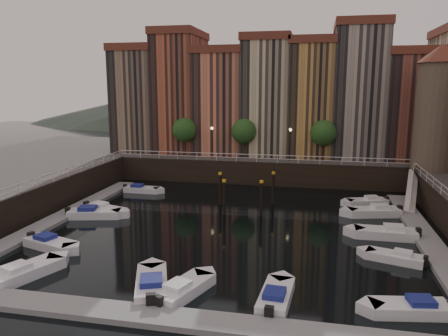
% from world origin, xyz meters
% --- Properties ---
extents(ground, '(200.00, 200.00, 0.00)m').
position_xyz_m(ground, '(0.00, 0.00, 0.00)').
color(ground, black).
rests_on(ground, ground).
extents(quay_far, '(80.00, 20.00, 3.00)m').
position_xyz_m(quay_far, '(0.00, 26.00, 1.50)').
color(quay_far, black).
rests_on(quay_far, ground).
extents(dock_left, '(2.00, 28.00, 0.35)m').
position_xyz_m(dock_left, '(-16.20, -1.00, 0.17)').
color(dock_left, gray).
rests_on(dock_left, ground).
extents(dock_right, '(2.00, 28.00, 0.35)m').
position_xyz_m(dock_right, '(16.20, -1.00, 0.17)').
color(dock_right, gray).
rests_on(dock_right, ground).
extents(dock_near, '(30.00, 2.00, 0.35)m').
position_xyz_m(dock_near, '(0.00, -17.00, 0.17)').
color(dock_near, gray).
rests_on(dock_near, ground).
extents(mountains, '(145.00, 100.00, 18.00)m').
position_xyz_m(mountains, '(1.72, 110.00, 7.92)').
color(mountains, '#2D382D').
rests_on(mountains, ground).
extents(far_terrace, '(48.70, 10.30, 17.50)m').
position_xyz_m(far_terrace, '(3.31, 23.50, 10.95)').
color(far_terrace, '#846C54').
rests_on(far_terrace, quay_far).
extents(corner_tower, '(5.20, 5.20, 13.80)m').
position_xyz_m(corner_tower, '(20.00, 14.50, 10.19)').
color(corner_tower, '#6B5B4C').
rests_on(corner_tower, quay_right).
extents(promenade_trees, '(21.20, 3.20, 5.20)m').
position_xyz_m(promenade_trees, '(-1.33, 18.20, 6.58)').
color(promenade_trees, black).
rests_on(promenade_trees, quay_far).
extents(street_lamps, '(10.36, 0.36, 4.18)m').
position_xyz_m(street_lamps, '(-1.00, 17.20, 5.90)').
color(street_lamps, black).
rests_on(street_lamps, quay_far).
extents(railings, '(36.08, 34.04, 0.52)m').
position_xyz_m(railings, '(0.00, 4.88, 3.79)').
color(railings, white).
rests_on(railings, ground).
extents(gangway, '(2.78, 8.32, 3.73)m').
position_xyz_m(gangway, '(17.10, 10.00, 1.92)').
color(gangway, white).
rests_on(gangway, ground).
extents(mooring_pilings, '(5.79, 5.22, 3.78)m').
position_xyz_m(mooring_pilings, '(0.30, 5.11, 1.65)').
color(mooring_pilings, black).
rests_on(mooring_pilings, ground).
extents(boat_left_1, '(4.84, 2.99, 1.09)m').
position_xyz_m(boat_left_1, '(-12.74, -8.68, 0.37)').
color(boat_left_1, white).
rests_on(boat_left_1, ground).
extents(boat_left_2, '(5.29, 2.96, 1.18)m').
position_xyz_m(boat_left_2, '(-13.39, -0.66, 0.40)').
color(boat_left_2, white).
rests_on(boat_left_2, ground).
extents(boat_left_3, '(5.03, 3.09, 1.13)m').
position_xyz_m(boat_left_3, '(-13.07, 0.70, 0.38)').
color(boat_left_3, white).
rests_on(boat_left_3, ground).
extents(boat_left_4, '(4.36, 1.61, 1.00)m').
position_xyz_m(boat_left_4, '(-12.87, 9.76, 0.34)').
color(boat_left_4, white).
rests_on(boat_left_4, ground).
extents(boat_right_0, '(4.66, 2.35, 1.05)m').
position_xyz_m(boat_right_0, '(12.65, -13.51, 0.35)').
color(boat_right_0, white).
rests_on(boat_right_0, ground).
extents(boat_right_1, '(4.23, 2.62, 0.95)m').
position_xyz_m(boat_right_1, '(13.06, -5.95, 0.32)').
color(boat_right_1, white).
rests_on(boat_right_1, ground).
extents(boat_right_2, '(5.19, 1.89, 1.19)m').
position_xyz_m(boat_right_2, '(13.17, -0.85, 0.40)').
color(boat_right_2, white).
rests_on(boat_right_2, ground).
extents(boat_right_3, '(5.30, 3.02, 1.19)m').
position_xyz_m(boat_right_3, '(12.99, 5.49, 0.40)').
color(boat_right_3, white).
rests_on(boat_right_3, ground).
extents(boat_right_4, '(4.53, 2.87, 1.02)m').
position_xyz_m(boat_right_4, '(12.74, 9.40, 0.34)').
color(boat_right_4, white).
rests_on(boat_right_4, ground).
extents(boat_near_0, '(3.45, 5.20, 1.17)m').
position_xyz_m(boat_near_0, '(-11.19, -13.80, 0.40)').
color(boat_near_0, white).
rests_on(boat_near_0, ground).
extents(boat_near_1, '(3.46, 5.26, 1.19)m').
position_xyz_m(boat_near_1, '(-2.39, -13.82, 0.40)').
color(boat_near_1, white).
rests_on(boat_near_1, ground).
extents(boat_near_2, '(3.15, 4.83, 1.09)m').
position_xyz_m(boat_near_2, '(-0.33, -14.00, 0.37)').
color(boat_near_2, white).
rests_on(boat_near_2, ground).
extents(boat_near_3, '(1.99, 4.71, 1.07)m').
position_xyz_m(boat_near_3, '(5.20, -13.78, 0.36)').
color(boat_near_3, white).
rests_on(boat_near_3, ground).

